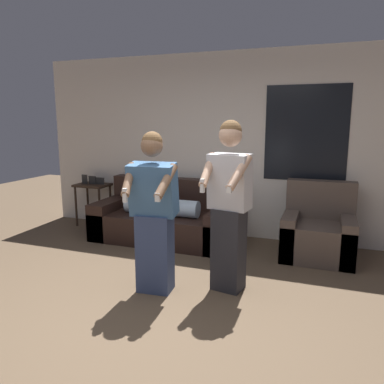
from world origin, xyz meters
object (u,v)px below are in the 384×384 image
at_px(side_table, 93,191).
at_px(person_right, 229,205).
at_px(person_left, 154,214).
at_px(armchair, 318,233).
at_px(couch, 167,219).

xyz_separation_m(side_table, person_right, (2.73, -1.60, 0.31)).
distance_m(person_left, person_right, 0.76).
bearing_deg(person_right, side_table, 149.62).
bearing_deg(armchair, couch, 179.43).
xyz_separation_m(side_table, person_left, (2.04, -1.90, 0.23)).
height_order(person_left, person_right, person_right).
distance_m(armchair, person_right, 1.67).
bearing_deg(person_left, side_table, 137.06).
bearing_deg(person_right, armchair, 57.35).
distance_m(couch, side_table, 1.50).
height_order(couch, side_table, couch).
height_order(side_table, person_right, person_right).
height_order(couch, armchair, armchair).
bearing_deg(side_table, couch, -10.36).
relative_size(armchair, person_right, 0.55).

